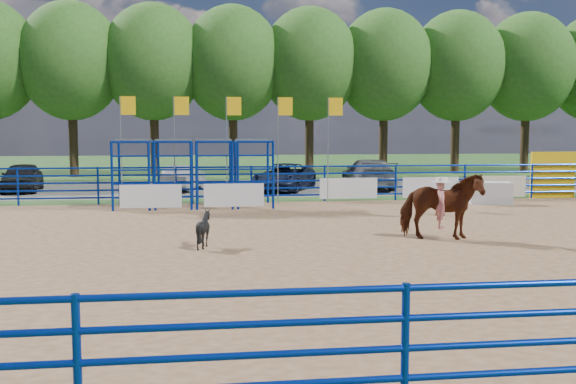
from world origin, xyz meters
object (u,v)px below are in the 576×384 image
object	(u,v)px
car_a	(22,177)
car_b	(184,178)
car_d	(369,174)
calf	(204,229)
car_c	(284,177)
horse_and_rider	(441,204)
announcer_table	(490,193)

from	to	relation	value
car_a	car_b	world-z (taller)	car_a
car_b	car_d	bearing A→B (deg)	-167.17
car_a	car_b	xyz separation A→B (m)	(7.62, -0.37, -0.07)
calf	car_c	world-z (taller)	car_c
car_a	car_b	distance (m)	7.63
horse_and_rider	calf	world-z (taller)	horse_and_rider
car_a	car_b	size ratio (longest dim) A/B	1.08
car_a	horse_and_rider	bearing A→B (deg)	-52.47
horse_and_rider	car_c	distance (m)	14.70
announcer_table	car_d	size ratio (longest dim) A/B	0.32
horse_and_rider	car_a	bearing A→B (deg)	133.74
calf	car_d	distance (m)	17.35
car_b	car_c	bearing A→B (deg)	-173.66
car_a	announcer_table	bearing A→B (deg)	-27.78
car_d	car_c	bearing A→B (deg)	9.00
calf	car_b	bearing A→B (deg)	-31.20
car_b	car_d	size ratio (longest dim) A/B	0.74
car_d	horse_and_rider	bearing A→B (deg)	85.64
car_a	calf	bearing A→B (deg)	-67.80
announcer_table	calf	size ratio (longest dim) A/B	1.77
calf	car_d	size ratio (longest dim) A/B	0.18
announcer_table	car_b	distance (m)	14.28
announcer_table	calf	bearing A→B (deg)	-144.37
announcer_table	car_b	xyz separation A→B (m)	(-12.18, 7.45, 0.17)
calf	car_b	distance (m)	15.53
announcer_table	car_c	xyz separation A→B (m)	(-7.35, 6.80, 0.21)
announcer_table	car_b	size ratio (longest dim) A/B	0.43
calf	car_a	xyz separation A→B (m)	(-8.59, 15.87, 0.22)
horse_and_rider	announcer_table	bearing A→B (deg)	57.25
car_a	car_d	distance (m)	16.78
horse_and_rider	car_b	size ratio (longest dim) A/B	0.62
calf	car_c	bearing A→B (deg)	-49.36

